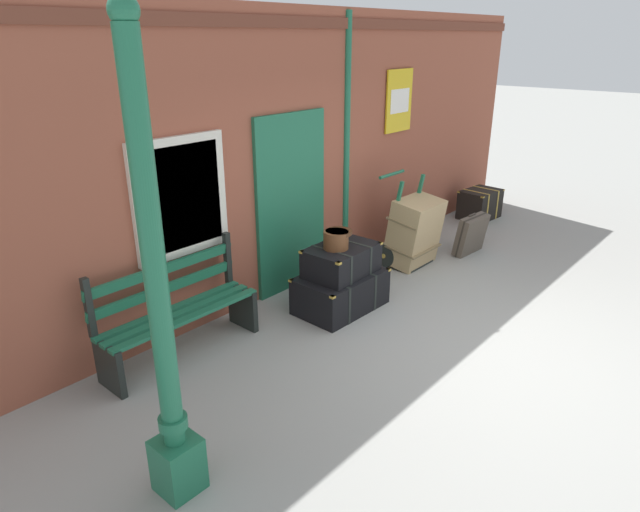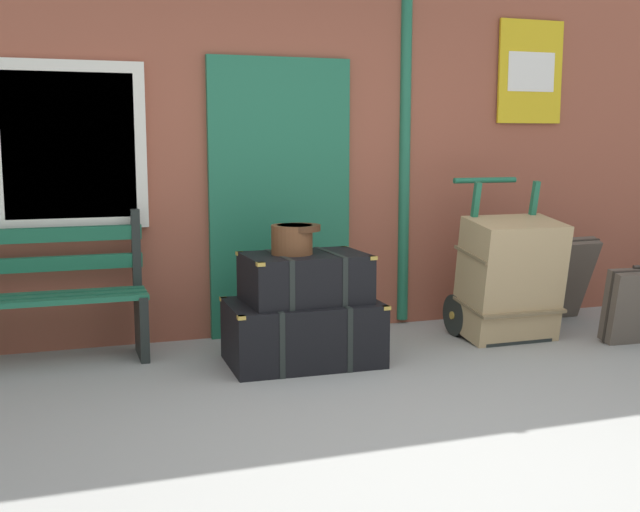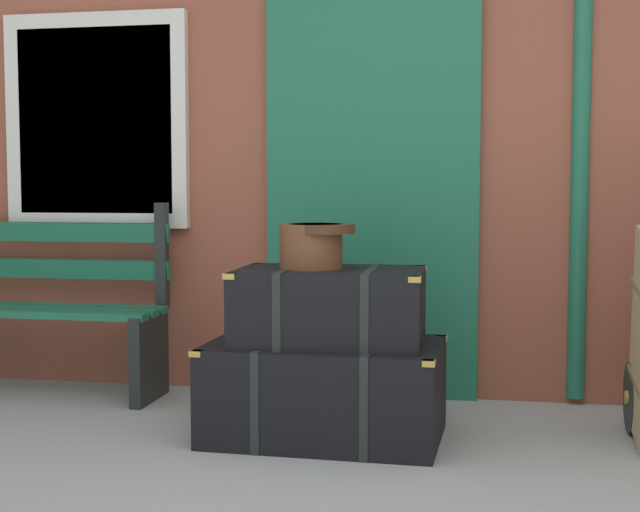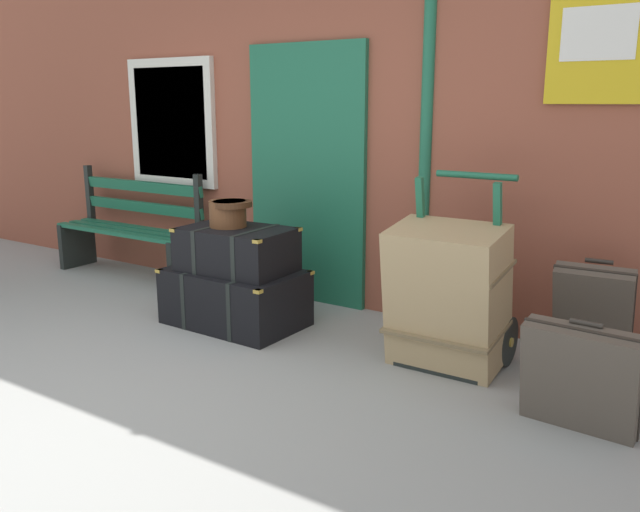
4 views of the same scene
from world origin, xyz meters
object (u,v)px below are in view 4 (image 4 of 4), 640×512
at_px(steamer_trunk_base, 235,297).
at_px(suitcase_oxblood, 580,378).
at_px(suitcase_cream, 592,318).
at_px(platform_bench, 131,230).
at_px(large_brown_trunk, 447,296).
at_px(porters_trolley, 456,319).
at_px(steamer_trunk_middle, 237,249).
at_px(round_hatbox, 229,212).

xyz_separation_m(steamer_trunk_base, suitcase_oxblood, (2.54, -0.30, 0.07)).
bearing_deg(steamer_trunk_base, suitcase_cream, 11.67).
relative_size(platform_bench, large_brown_trunk, 1.72).
bearing_deg(porters_trolley, steamer_trunk_middle, -171.21).
height_order(round_hatbox, suitcase_oxblood, round_hatbox).
height_order(steamer_trunk_middle, suitcase_cream, steamer_trunk_middle).
height_order(steamer_trunk_middle, round_hatbox, round_hatbox).
distance_m(platform_bench, suitcase_cream, 4.20).
distance_m(platform_bench, large_brown_trunk, 3.45).
bearing_deg(steamer_trunk_middle, steamer_trunk_base, -152.20).
bearing_deg(steamer_trunk_middle, platform_bench, 162.77).
bearing_deg(suitcase_oxblood, porters_trolley, 147.77).
xyz_separation_m(steamer_trunk_base, porters_trolley, (1.65, 0.26, 0.06)).
bearing_deg(round_hatbox, platform_bench, 162.41).
bearing_deg(porters_trolley, platform_bench, 174.94).
bearing_deg(platform_bench, large_brown_trunk, -7.93).
height_order(platform_bench, steamer_trunk_base, platform_bench).
bearing_deg(suitcase_oxblood, steamer_trunk_base, 173.32).
xyz_separation_m(platform_bench, steamer_trunk_base, (1.77, -0.57, -0.23)).
distance_m(steamer_trunk_base, large_brown_trunk, 1.67).
distance_m(round_hatbox, large_brown_trunk, 1.75).
distance_m(platform_bench, porters_trolley, 3.44).
relative_size(platform_bench, round_hatbox, 4.85).
xyz_separation_m(steamer_trunk_base, large_brown_trunk, (1.65, 0.09, 0.26)).
distance_m(round_hatbox, porters_trolley, 1.82).
bearing_deg(round_hatbox, large_brown_trunk, 2.22).
xyz_separation_m(round_hatbox, large_brown_trunk, (1.71, 0.07, -0.39)).
relative_size(platform_bench, steamer_trunk_middle, 1.94).
relative_size(steamer_trunk_middle, suitcase_oxblood, 1.40).
xyz_separation_m(steamer_trunk_middle, porters_trolley, (1.63, 0.25, -0.31)).
bearing_deg(suitcase_oxblood, round_hatbox, 172.97).
height_order(steamer_trunk_base, large_brown_trunk, large_brown_trunk).
relative_size(steamer_trunk_base, large_brown_trunk, 1.10).
height_order(steamer_trunk_middle, suitcase_oxblood, steamer_trunk_middle).
bearing_deg(steamer_trunk_middle, porters_trolley, 8.79).
distance_m(steamer_trunk_base, suitcase_cream, 2.49).
distance_m(steamer_trunk_middle, suitcase_cream, 2.47).
bearing_deg(platform_bench, round_hatbox, -17.59).
bearing_deg(suitcase_oxblood, platform_bench, 168.67).
xyz_separation_m(large_brown_trunk, suitcase_cream, (0.78, 0.41, -0.11)).
relative_size(steamer_trunk_base, porters_trolley, 0.85).
bearing_deg(platform_bench, suitcase_oxblood, -11.33).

